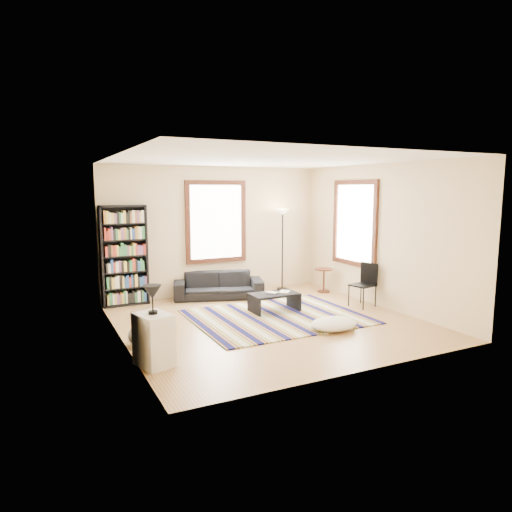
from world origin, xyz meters
name	(u,v)px	position (x,y,z in m)	size (l,w,h in m)	color
floor	(269,324)	(0.00, 0.00, -0.05)	(5.00, 5.00, 0.10)	tan
ceiling	(269,156)	(0.00, 0.00, 2.85)	(5.00, 5.00, 0.10)	white
wall_back	(215,231)	(0.00, 2.55, 1.40)	(5.00, 0.10, 2.80)	#D3BA8E
wall_front	(367,264)	(0.00, -2.55, 1.40)	(5.00, 0.10, 2.80)	#D3BA8E
wall_left	(116,251)	(-2.55, 0.00, 1.40)	(0.10, 5.00, 2.80)	#D3BA8E
wall_right	(383,236)	(2.55, 0.00, 1.40)	(0.10, 5.00, 2.80)	#D3BA8E
window_back	(216,222)	(0.00, 2.47, 1.60)	(1.20, 0.06, 1.60)	white
window_right	(355,223)	(2.47, 0.80, 1.60)	(0.06, 1.20, 1.60)	white
rug	(277,317)	(0.27, 0.16, 0.01)	(3.02, 2.41, 0.02)	#0D0E42
sofa	(218,285)	(-0.13, 2.05, 0.27)	(1.88, 0.74, 0.55)	black
bookshelf	(124,256)	(-2.03, 2.32, 1.00)	(0.90, 0.30, 2.00)	black
coffee_table	(274,303)	(0.39, 0.51, 0.18)	(0.90, 0.50, 0.36)	black
book_a	(270,293)	(0.29, 0.51, 0.37)	(0.21, 0.16, 0.02)	beige
book_b	(280,292)	(0.54, 0.56, 0.37)	(0.18, 0.24, 0.02)	beige
floor_cushion	(334,324)	(0.74, -0.91, 0.10)	(0.81, 0.61, 0.20)	silver
floor_lamp	(282,250)	(1.50, 2.15, 0.93)	(0.30, 0.30, 1.86)	black
side_table	(324,280)	(2.20, 1.49, 0.27)	(0.40, 0.40, 0.54)	#411E10
folding_chair	(362,285)	(2.15, 0.10, 0.43)	(0.42, 0.40, 0.86)	black
white_cabinet	(154,340)	(-2.30, -1.12, 0.35)	(0.38, 0.50, 0.70)	white
table_lamp	(153,300)	(-2.30, -1.12, 0.89)	(0.24, 0.24, 0.38)	black
dog	(139,329)	(-2.31, -0.22, 0.25)	(0.35, 0.50, 0.50)	#AFAFAF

